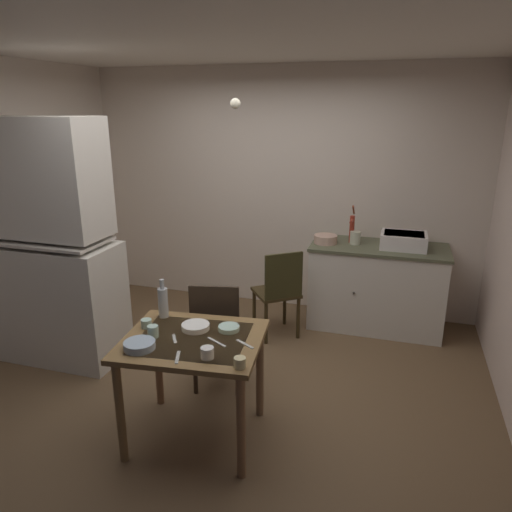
% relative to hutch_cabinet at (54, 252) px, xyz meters
% --- Properties ---
extents(ground_plane, '(5.30, 5.30, 0.00)m').
position_rel_hutch_cabinet_xyz_m(ground_plane, '(1.58, -0.01, -1.00)').
color(ground_plane, brown).
extents(wall_back, '(4.40, 0.10, 2.64)m').
position_rel_hutch_cabinet_xyz_m(wall_back, '(1.58, 1.83, 0.32)').
color(wall_back, beige).
rests_on(wall_back, ground).
extents(ceiling_slab, '(4.40, 3.69, 0.10)m').
position_rel_hutch_cabinet_xyz_m(ceiling_slab, '(1.58, -0.01, 1.68)').
color(ceiling_slab, silver).
extents(hutch_cabinet, '(1.09, 0.56, 2.14)m').
position_rel_hutch_cabinet_xyz_m(hutch_cabinet, '(0.00, 0.00, 0.00)').
color(hutch_cabinet, silver).
rests_on(hutch_cabinet, ground).
extents(counter_cabinet, '(1.35, 0.64, 0.87)m').
position_rel_hutch_cabinet_xyz_m(counter_cabinet, '(2.70, 1.46, -0.56)').
color(counter_cabinet, silver).
rests_on(counter_cabinet, ground).
extents(sink_basin, '(0.44, 0.34, 0.15)m').
position_rel_hutch_cabinet_xyz_m(sink_basin, '(2.92, 1.46, -0.05)').
color(sink_basin, silver).
rests_on(sink_basin, counter_cabinet).
extents(hand_pump, '(0.05, 0.27, 0.39)m').
position_rel_hutch_cabinet_xyz_m(hand_pump, '(2.41, 1.50, 0.04)').
color(hand_pump, maroon).
rests_on(hand_pump, counter_cabinet).
extents(mixing_bowl_counter, '(0.24, 0.24, 0.08)m').
position_rel_hutch_cabinet_xyz_m(mixing_bowl_counter, '(2.16, 1.41, -0.09)').
color(mixing_bowl_counter, tan).
rests_on(mixing_bowl_counter, counter_cabinet).
extents(stoneware_crock, '(0.11, 0.11, 0.13)m').
position_rel_hutch_cabinet_xyz_m(stoneware_crock, '(2.45, 1.46, -0.06)').
color(stoneware_crock, beige).
rests_on(stoneware_crock, counter_cabinet).
extents(dining_table, '(0.98, 0.85, 0.76)m').
position_rel_hutch_cabinet_xyz_m(dining_table, '(1.62, -0.71, -0.36)').
color(dining_table, brown).
rests_on(dining_table, ground).
extents(chair_far_side, '(0.48, 0.48, 0.94)m').
position_rel_hutch_cabinet_xyz_m(chair_far_side, '(1.55, -0.10, -0.50)').
color(chair_far_side, '#38281A').
rests_on(chair_far_side, ground).
extents(chair_by_counter, '(0.56, 0.56, 0.91)m').
position_rel_hutch_cabinet_xyz_m(chair_by_counter, '(1.80, 0.93, -0.52)').
color(chair_by_counter, '#382B16').
rests_on(chair_by_counter, ground).
extents(serving_bowl_wide, '(0.19, 0.19, 0.04)m').
position_rel_hutch_cabinet_xyz_m(serving_bowl_wide, '(1.59, -0.58, -0.22)').
color(serving_bowl_wide, white).
rests_on(serving_bowl_wide, dining_table).
extents(soup_bowl_small, '(0.15, 0.15, 0.03)m').
position_rel_hutch_cabinet_xyz_m(soup_bowl_small, '(1.81, -0.53, -0.23)').
color(soup_bowl_small, '#ADD1C1').
rests_on(soup_bowl_small, dining_table).
extents(sauce_dish, '(0.20, 0.20, 0.05)m').
position_rel_hutch_cabinet_xyz_m(sauce_dish, '(1.36, -0.93, -0.22)').
color(sauce_dish, '#9EB2C6').
rests_on(sauce_dish, dining_table).
extents(mug_tall, '(0.08, 0.08, 0.07)m').
position_rel_hutch_cabinet_xyz_m(mug_tall, '(1.82, -0.92, -0.21)').
color(mug_tall, white).
rests_on(mug_tall, dining_table).
extents(teacup_cream, '(0.07, 0.07, 0.06)m').
position_rel_hutch_cabinet_xyz_m(teacup_cream, '(1.25, -0.65, -0.21)').
color(teacup_cream, '#ADD1C1').
rests_on(teacup_cream, dining_table).
extents(teacup_mint, '(0.07, 0.07, 0.08)m').
position_rel_hutch_cabinet_xyz_m(teacup_mint, '(1.37, -0.77, -0.20)').
color(teacup_mint, '#ADD1C1').
rests_on(teacup_mint, dining_table).
extents(mug_dark, '(0.07, 0.07, 0.06)m').
position_rel_hutch_cabinet_xyz_m(mug_dark, '(2.04, -0.96, -0.21)').
color(mug_dark, beige).
rests_on(mug_dark, dining_table).
extents(glass_bottle, '(0.07, 0.07, 0.29)m').
position_rel_hutch_cabinet_xyz_m(glass_bottle, '(1.29, -0.46, -0.13)').
color(glass_bottle, '#B7BCC1').
rests_on(glass_bottle, dining_table).
extents(table_knife, '(0.16, 0.10, 0.00)m').
position_rel_hutch_cabinet_xyz_m(table_knife, '(1.80, -0.72, -0.24)').
color(table_knife, silver).
rests_on(table_knife, dining_table).
extents(teaspoon_near_bowl, '(0.07, 0.15, 0.00)m').
position_rel_hutch_cabinet_xyz_m(teaspoon_near_bowl, '(1.64, -0.97, -0.24)').
color(teaspoon_near_bowl, beige).
rests_on(teaspoon_near_bowl, dining_table).
extents(teaspoon_by_cup, '(0.14, 0.10, 0.00)m').
position_rel_hutch_cabinet_xyz_m(teaspoon_by_cup, '(1.98, -0.69, -0.24)').
color(teaspoon_by_cup, beige).
rests_on(teaspoon_by_cup, dining_table).
extents(serving_spoon, '(0.08, 0.12, 0.00)m').
position_rel_hutch_cabinet_xyz_m(serving_spoon, '(1.52, -0.76, -0.24)').
color(serving_spoon, beige).
rests_on(serving_spoon, dining_table).
extents(pendant_bulb, '(0.08, 0.08, 0.08)m').
position_rel_hutch_cabinet_xyz_m(pendant_bulb, '(1.59, 0.32, 1.23)').
color(pendant_bulb, '#F9EFCC').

